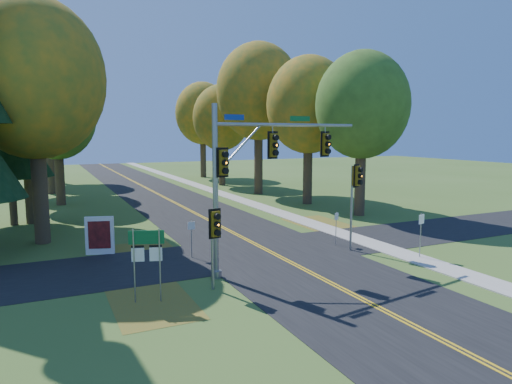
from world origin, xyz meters
name	(u,v)px	position (x,y,z in m)	size (l,w,h in m)	color
ground	(285,260)	(0.00, 0.00, 0.00)	(160.00, 160.00, 0.00)	#3D5C20
road_main	(285,260)	(0.00, 0.00, 0.01)	(8.00, 160.00, 0.02)	black
road_cross	(267,251)	(0.00, 2.00, 0.01)	(60.00, 6.00, 0.02)	black
centerline_left	(283,260)	(-0.10, 0.00, 0.03)	(0.10, 160.00, 0.01)	gold
centerline_right	(287,259)	(0.10, 0.00, 0.03)	(0.10, 160.00, 0.01)	gold
sidewalk_east	(380,246)	(6.20, 0.00, 0.03)	(1.60, 160.00, 0.06)	#9E998E
leaf_patch_w_near	(141,255)	(-6.50, 4.00, 0.01)	(4.00, 6.00, 0.00)	brown
leaf_patch_e	(329,227)	(6.80, 6.00, 0.01)	(3.50, 8.00, 0.00)	brown
leaf_patch_w_far	(152,302)	(-7.50, -3.00, 0.01)	(3.00, 5.00, 0.00)	brown
tree_w_a	(35,79)	(-11.13, 9.38, 9.49)	(8.00, 8.00, 14.15)	#38281C
tree_e_a	(362,106)	(11.57, 8.77, 8.53)	(7.20, 7.20, 12.73)	#38281C
tree_w_b	(25,76)	(-11.72, 16.29, 10.37)	(8.60, 8.60, 15.38)	#38281C
tree_e_b	(309,106)	(10.97, 15.58, 8.90)	(7.60, 7.60, 13.33)	#38281C
tree_w_c	(57,116)	(-9.54, 24.47, 7.94)	(6.80, 6.80, 11.91)	#38281C
tree_e_c	(259,92)	(9.88, 23.69, 10.66)	(8.80, 8.80, 15.79)	#38281C
tree_w_d	(47,101)	(-10.13, 33.18, 9.78)	(8.20, 8.20, 14.56)	#38281C
tree_e_d	(222,118)	(9.26, 32.87, 8.24)	(7.00, 7.00, 12.32)	#38281C
tree_w_e	(56,104)	(-8.92, 44.09, 10.07)	(8.40, 8.40, 14.97)	#38281C
tree_e_e	(203,114)	(10.47, 43.58, 9.19)	(7.80, 7.80, 13.74)	#38281C
pine_c	(5,85)	(-13.00, 16.00, 9.69)	(5.60, 5.60, 20.56)	#38281C
traffic_mast	(256,166)	(-2.12, -0.96, 4.97)	(8.44, 1.82, 7.73)	gray
east_signal_pole	(355,185)	(4.28, -0.08, 3.64)	(0.52, 0.63, 4.81)	gray
ped_signal_pole	(215,230)	(-4.83, -2.81, 2.56)	(0.54, 0.63, 3.44)	gray
route_sign_cluster	(147,251)	(-7.61, -2.88, 2.03)	(1.29, 0.46, 2.88)	gray
info_kiosk	(100,236)	(-8.44, 5.19, 1.02)	(1.47, 0.65, 2.05)	silver
reg_sign_e_north	(336,222)	(4.20, 1.49, 1.33)	(0.35, 0.17, 1.95)	gray
reg_sign_e_south	(421,227)	(6.55, -2.67, 1.62)	(0.45, 0.14, 2.37)	gray
reg_sign_w	(191,232)	(-4.20, 2.43, 1.35)	(0.38, 0.05, 1.98)	gray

